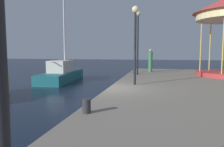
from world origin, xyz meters
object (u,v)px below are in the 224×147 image
lamp_post_far_end (138,32)px  bollard_north (87,106)px  lamp_post_mid_promenade (135,31)px  bollard_south (134,71)px  sailboat_teal (61,73)px  person_far_corner (150,61)px

lamp_post_far_end → bollard_north: bearing=-92.6°
lamp_post_mid_promenade → lamp_post_far_end: bearing=93.6°
lamp_post_mid_promenade → bollard_south: 6.42m
lamp_post_far_end → bollard_north: size_ratio=11.63×
bollard_north → bollard_south: bearing=89.3°
sailboat_teal → lamp_post_far_end: (6.59, -1.05, 3.28)m
bollard_north → person_far_corner: bearing=84.2°
lamp_post_far_end → bollard_south: lamp_post_far_end is taller
bollard_north → person_far_corner: (1.33, 12.95, 0.72)m
bollard_south → person_far_corner: (1.18, 1.57, 0.72)m
bollard_south → sailboat_teal: bearing=179.5°
bollard_north → person_far_corner: size_ratio=0.20×
lamp_post_far_end → bollard_south: 3.13m
lamp_post_mid_promenade → bollard_north: (-0.77, -5.53, -2.57)m
lamp_post_far_end → person_far_corner: (0.86, 2.57, -2.23)m
lamp_post_mid_promenade → bollard_north: lamp_post_mid_promenade is taller
lamp_post_mid_promenade → bollard_north: 6.15m
lamp_post_far_end → person_far_corner: 3.51m
sailboat_teal → bollard_north: (6.12, -11.43, 0.33)m
sailboat_teal → person_far_corner: bearing=11.5°
sailboat_teal → bollard_south: size_ratio=18.60×
person_far_corner → bollard_north: bearing=-95.8°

